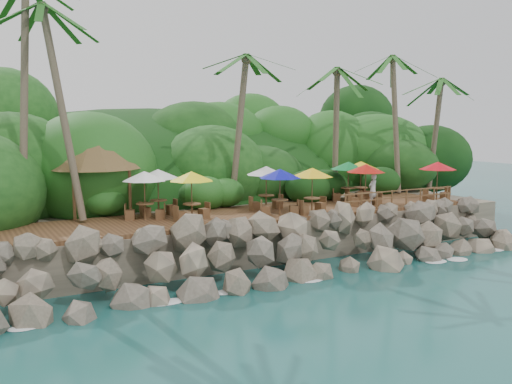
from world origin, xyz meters
TOP-DOWN VIEW (x-y plane):
  - ground at (0.00, 0.00)m, footprint 140.00×140.00m
  - land_base at (0.00, 16.00)m, footprint 32.00×25.20m
  - jungle_hill at (0.00, 23.50)m, footprint 44.80×28.00m
  - seawall at (0.00, 2.00)m, footprint 29.00×4.00m
  - terrace at (0.00, 6.00)m, footprint 26.00×5.00m
  - jungle_foliage at (0.00, 15.00)m, footprint 44.00×16.00m
  - foam_line at (0.00, 0.30)m, footprint 25.20×0.80m
  - palms at (2.61, 8.70)m, footprint 32.97×6.85m
  - palapa at (-7.59, 9.66)m, footprint 4.78×4.78m
  - dining_clusters at (2.30, 5.91)m, footprint 19.90×5.41m
  - railing at (8.03, 3.65)m, footprint 8.30×0.10m
  - waiter at (7.16, 4.92)m, footprint 0.74×0.57m

SIDE VIEW (x-z plane):
  - ground at x=0.00m, z-range 0.00..0.00m
  - jungle_hill at x=0.00m, z-range -7.70..7.70m
  - jungle_foliage at x=0.00m, z-range -6.00..6.00m
  - foam_line at x=0.00m, z-range 0.00..0.06m
  - land_base at x=0.00m, z-range 0.00..2.10m
  - seawall at x=0.00m, z-range 0.00..2.30m
  - terrace at x=0.00m, z-range 2.10..2.30m
  - railing at x=8.03m, z-range 2.41..3.41m
  - waiter at x=7.16m, z-range 2.30..4.12m
  - dining_clusters at x=2.30m, z-range 3.10..5.51m
  - palapa at x=-7.59m, z-range 3.49..8.09m
  - palms at x=2.61m, z-range 5.11..18.03m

